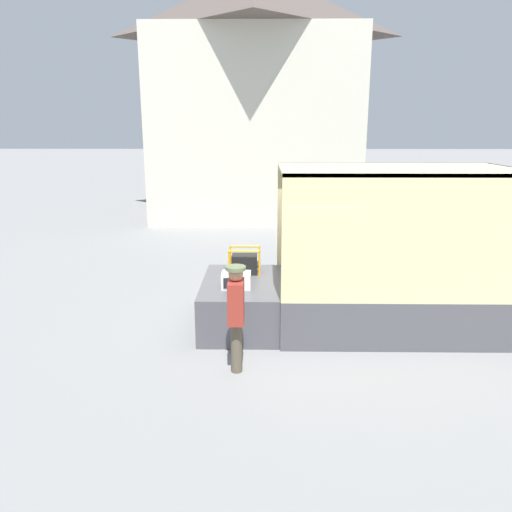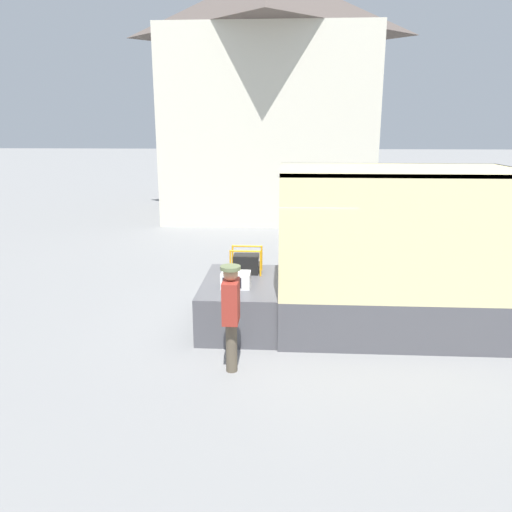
{
  "view_description": "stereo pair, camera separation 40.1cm",
  "coord_description": "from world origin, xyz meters",
  "px_view_note": "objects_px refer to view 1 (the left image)",
  "views": [
    {
      "loc": [
        -0.3,
        -9.1,
        3.73
      ],
      "look_at": [
        -0.43,
        -0.2,
        1.42
      ],
      "focal_mm": 35.0,
      "sensor_mm": 36.0,
      "label": 1
    },
    {
      "loc": [
        0.1,
        -9.08,
        3.73
      ],
      "look_at": [
        -0.43,
        -0.2,
        1.42
      ],
      "focal_mm": 35.0,
      "sensor_mm": 36.0,
      "label": 2
    }
  ],
  "objects_px": {
    "box_truck": "(481,276)",
    "portable_generator": "(246,264)",
    "microwave": "(236,280)",
    "worker_person": "(236,308)"
  },
  "relations": [
    {
      "from": "portable_generator",
      "to": "worker_person",
      "type": "height_order",
      "value": "worker_person"
    },
    {
      "from": "box_truck",
      "to": "worker_person",
      "type": "height_order",
      "value": "box_truck"
    },
    {
      "from": "microwave",
      "to": "box_truck",
      "type": "bearing_deg",
      "value": 4.98
    },
    {
      "from": "microwave",
      "to": "worker_person",
      "type": "height_order",
      "value": "worker_person"
    },
    {
      "from": "box_truck",
      "to": "portable_generator",
      "type": "distance_m",
      "value": 4.51
    },
    {
      "from": "microwave",
      "to": "portable_generator",
      "type": "xyz_separation_m",
      "value": [
        0.14,
        0.95,
        0.05
      ]
    },
    {
      "from": "portable_generator",
      "to": "worker_person",
      "type": "relative_size",
      "value": 0.37
    },
    {
      "from": "microwave",
      "to": "portable_generator",
      "type": "height_order",
      "value": "portable_generator"
    },
    {
      "from": "box_truck",
      "to": "worker_person",
      "type": "bearing_deg",
      "value": -156.72
    },
    {
      "from": "box_truck",
      "to": "portable_generator",
      "type": "xyz_separation_m",
      "value": [
        -4.48,
        0.55,
        0.08
      ]
    }
  ]
}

